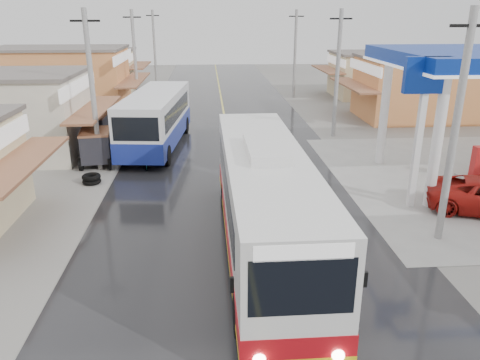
{
  "coord_description": "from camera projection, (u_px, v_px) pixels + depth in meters",
  "views": [
    {
      "loc": [
        -1.28,
        -14.81,
        7.82
      ],
      "look_at": [
        -0.14,
        1.76,
        1.82
      ],
      "focal_mm": 35.0,
      "sensor_mm": 36.0,
      "label": 1
    }
  ],
  "objects": [
    {
      "name": "ground",
      "position": [
        247.0,
        245.0,
        16.64
      ],
      "size": [
        120.0,
        120.0,
        0.0
      ],
      "primitive_type": "plane",
      "color": "slate",
      "rests_on": "ground"
    },
    {
      "name": "road",
      "position": [
        228.0,
        138.0,
        30.71
      ],
      "size": [
        12.0,
        90.0,
        0.02
      ],
      "primitive_type": "cube",
      "color": "black",
      "rests_on": "ground"
    },
    {
      "name": "centre_line",
      "position": [
        228.0,
        137.0,
        30.7
      ],
      "size": [
        0.15,
        90.0,
        0.01
      ],
      "primitive_type": "cube",
      "color": "#D8CC4C",
      "rests_on": "road"
    },
    {
      "name": "shopfronts_left",
      "position": [
        41.0,
        130.0,
        32.68
      ],
      "size": [
        11.0,
        44.0,
        5.2
      ],
      "primitive_type": null,
      "color": "#C7B289",
      "rests_on": "ground"
    },
    {
      "name": "shopfronts_right",
      "position": [
        473.0,
        146.0,
        28.87
      ],
      "size": [
        11.0,
        44.0,
        4.8
      ],
      "primitive_type": null,
      "color": "beige",
      "rests_on": "ground"
    },
    {
      "name": "utility_poles_left",
      "position": [
        123.0,
        136.0,
        31.19
      ],
      "size": [
        1.6,
        50.0,
        8.0
      ],
      "primitive_type": null,
      "color": "gray",
      "rests_on": "ground"
    },
    {
      "name": "utility_poles_right",
      "position": [
        333.0,
        136.0,
        31.17
      ],
      "size": [
        1.6,
        36.0,
        8.0
      ],
      "primitive_type": null,
      "color": "gray",
      "rests_on": "ground"
    },
    {
      "name": "coach_bus",
      "position": [
        264.0,
        202.0,
        15.54
      ],
      "size": [
        2.92,
        12.39,
        3.86
      ],
      "rotation": [
        0.0,
        0.0,
        0.01
      ],
      "color": "silver",
      "rests_on": "road"
    },
    {
      "name": "second_bus",
      "position": [
        156.0,
        119.0,
        27.94
      ],
      "size": [
        3.67,
        10.13,
        3.29
      ],
      "rotation": [
        0.0,
        0.0,
        -0.1
      ],
      "color": "silver",
      "rests_on": "road"
    },
    {
      "name": "cyclist",
      "position": [
        147.0,
        154.0,
        24.74
      ],
      "size": [
        0.77,
        2.04,
        2.17
      ],
      "rotation": [
        0.0,
        0.0,
        0.04
      ],
      "color": "black",
      "rests_on": "ground"
    },
    {
      "name": "tricycle_near",
      "position": [
        96.0,
        146.0,
        24.89
      ],
      "size": [
        1.95,
        2.49,
        1.9
      ],
      "rotation": [
        0.0,
        0.0,
        0.14
      ],
      "color": "#26262D",
      "rests_on": "ground"
    },
    {
      "name": "tricycle_far",
      "position": [
        95.0,
        127.0,
        28.93
      ],
      "size": [
        1.62,
        2.41,
        1.84
      ],
      "rotation": [
        0.0,
        0.0,
        0.01
      ],
      "color": "#26262D",
      "rests_on": "ground"
    },
    {
      "name": "tyre_stack",
      "position": [
        92.0,
        179.0,
        22.48
      ],
      "size": [
        0.89,
        0.89,
        0.46
      ],
      "color": "black",
      "rests_on": "ground"
    }
  ]
}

